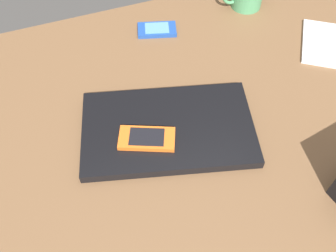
{
  "coord_description": "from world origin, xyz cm",
  "views": [
    {
      "loc": [
        22.11,
        48.4,
        67.44
      ],
      "look_at": [
        6.18,
        5.08,
        5.0
      ],
      "focal_mm": 39.87,
      "sensor_mm": 36.0,
      "label": 1
    }
  ],
  "objects": [
    {
      "name": "cell_phone_on_laptop",
      "position": [
        11.43,
        7.02,
        5.7
      ],
      "size": [
        12.53,
        9.44,
        1.21
      ],
      "color": "orange",
      "rests_on": "laptop_closed"
    },
    {
      "name": "cell_phone_on_desk",
      "position": [
        -2.38,
        -26.63,
        3.56
      ],
      "size": [
        11.23,
        8.16,
        1.18
      ],
      "color": "#1E479E",
      "rests_on": "desk_surface"
    },
    {
      "name": "desk_surface",
      "position": [
        0.0,
        0.0,
        1.5
      ],
      "size": [
        120.0,
        80.0,
        3.0
      ],
      "primitive_type": "cube",
      "color": "brown",
      "rests_on": "ground"
    },
    {
      "name": "notepad",
      "position": [
        -41.8,
        -6.2,
        3.4
      ],
      "size": [
        20.21,
        21.12,
        0.8
      ],
      "primitive_type": "cube",
      "rotation": [
        0.0,
        0.0,
        -0.6
      ],
      "color": "white",
      "rests_on": "desk_surface"
    },
    {
      "name": "laptop_closed",
      "position": [
        6.18,
        5.08,
        4.07
      ],
      "size": [
        40.07,
        29.79,
        2.13
      ],
      "primitive_type": "cube",
      "rotation": [
        0.0,
        0.0,
        -0.26
      ],
      "color": "black",
      "rests_on": "desk_surface"
    }
  ]
}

